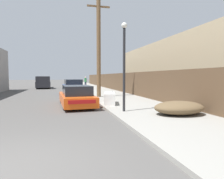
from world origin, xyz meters
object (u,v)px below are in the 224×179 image
object	(u,v)px
discarded_fridge	(110,98)
pickup_truck	(43,82)
parked_sports_car_red	(76,96)
brush_pile	(179,108)
street_lamp	(124,59)
pedestrian	(86,82)
car_parked_mid	(73,87)
utility_pole	(99,46)

from	to	relation	value
discarded_fridge	pickup_truck	xyz separation A→B (m)	(-5.41, 19.45, 0.42)
parked_sports_car_red	brush_pile	xyz separation A→B (m)	(4.04, -4.38, -0.15)
brush_pile	street_lamp	bearing A→B (deg)	146.99
discarded_fridge	pedestrian	size ratio (longest dim) A/B	1.16
discarded_fridge	street_lamp	xyz separation A→B (m)	(0.08, -2.60, 2.06)
car_parked_mid	utility_pole	size ratio (longest dim) A/B	0.60
parked_sports_car_red	car_parked_mid	distance (m)	9.19
utility_pole	brush_pile	distance (m)	9.30
pickup_truck	pedestrian	xyz separation A→B (m)	(6.15, -0.17, 0.06)
utility_pole	street_lamp	xyz separation A→B (m)	(-0.06, -6.94, -1.64)
parked_sports_car_red	pedestrian	world-z (taller)	pedestrian
discarded_fridge	pickup_truck	distance (m)	20.19
discarded_fridge	utility_pole	size ratio (longest dim) A/B	0.24
pedestrian	brush_pile	bearing A→B (deg)	-86.60
parked_sports_car_red	pedestrian	size ratio (longest dim) A/B	2.97
parked_sports_car_red	discarded_fridge	bearing A→B (deg)	-16.58
discarded_fridge	parked_sports_car_red	size ratio (longest dim) A/B	0.39
discarded_fridge	car_parked_mid	world-z (taller)	car_parked_mid
street_lamp	brush_pile	distance (m)	3.23
brush_pile	pedestrian	distance (m)	23.26
car_parked_mid	pedestrian	distance (m)	9.95
parked_sports_car_red	street_lamp	distance (m)	4.14
utility_pole	pedestrian	xyz separation A→B (m)	(0.61, 14.94, -3.22)
discarded_fridge	street_lamp	size ratio (longest dim) A/B	0.46
utility_pole	brush_pile	bearing A→B (deg)	-76.47
pickup_truck	pedestrian	size ratio (longest dim) A/B	3.69
car_parked_mid	utility_pole	bearing A→B (deg)	-74.73
discarded_fridge	car_parked_mid	xyz separation A→B (m)	(-1.64, 9.63, 0.21)
discarded_fridge	brush_pile	size ratio (longest dim) A/B	0.85
parked_sports_car_red	pickup_truck	size ratio (longest dim) A/B	0.80
brush_pile	pickup_truck	bearing A→B (deg)	107.86
discarded_fridge	parked_sports_car_red	xyz separation A→B (m)	(-1.91, 0.45, 0.10)
brush_pile	parked_sports_car_red	bearing A→B (deg)	132.67
car_parked_mid	utility_pole	xyz separation A→B (m)	(1.78, -5.29, 3.49)
car_parked_mid	street_lamp	distance (m)	12.49
discarded_fridge	pickup_truck	size ratio (longest dim) A/B	0.31
utility_pole	street_lamp	size ratio (longest dim) A/B	1.94
discarded_fridge	utility_pole	distance (m)	5.70
parked_sports_car_red	brush_pile	bearing A→B (deg)	-50.70
street_lamp	utility_pole	bearing A→B (deg)	89.52
car_parked_mid	pickup_truck	xyz separation A→B (m)	(-3.77, 9.82, 0.21)
discarded_fridge	utility_pole	bearing A→B (deg)	101.38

